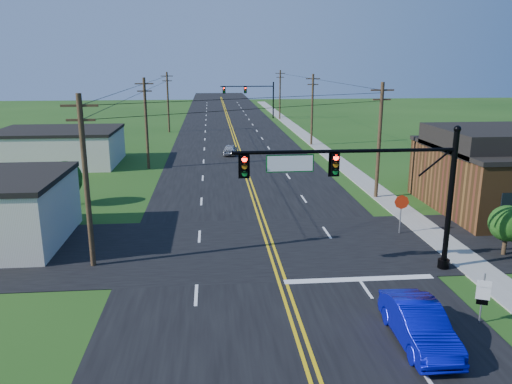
{
  "coord_description": "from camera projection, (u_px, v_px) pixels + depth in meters",
  "views": [
    {
      "loc": [
        -3.15,
        -15.22,
        10.47
      ],
      "look_at": [
        -0.86,
        10.0,
        3.84
      ],
      "focal_mm": 35.0,
      "sensor_mm": 36.0,
      "label": 1
    }
  ],
  "objects": [
    {
      "name": "route_sign",
      "position": [
        483.0,
        295.0,
        20.29
      ],
      "size": [
        0.52,
        0.24,
        2.21
      ],
      "rotation": [
        0.0,
        0.0,
        -0.4
      ],
      "color": "slate",
      "rests_on": "ground"
    },
    {
      "name": "distant_car",
      "position": [
        230.0,
        150.0,
        57.6
      ],
      "size": [
        1.95,
        3.75,
        1.22
      ],
      "primitive_type": "imported",
      "rotation": [
        0.0,
        0.0,
        2.99
      ],
      "color": "#ABACB0",
      "rests_on": "ground"
    },
    {
      "name": "shrub_corner",
      "position": [
        507.0,
        224.0,
        27.42
      ],
      "size": [
        2.0,
        2.0,
        2.86
      ],
      "color": "#312416",
      "rests_on": "ground"
    },
    {
      "name": "utility_pole_right_a",
      "position": [
        379.0,
        139.0,
        38.45
      ],
      "size": [
        1.8,
        0.28,
        9.0
      ],
      "color": "#312416",
      "rests_on": "ground"
    },
    {
      "name": "utility_pole_right_b",
      "position": [
        312.0,
        108.0,
        63.5
      ],
      "size": [
        1.8,
        0.28,
        9.0
      ],
      "color": "#312416",
      "rests_on": "ground"
    },
    {
      "name": "stop_sign",
      "position": [
        401.0,
        206.0,
        30.84
      ],
      "size": [
        0.89,
        0.2,
        2.53
      ],
      "rotation": [
        0.0,
        0.0,
        -0.17
      ],
      "color": "slate",
      "rests_on": "ground"
    },
    {
      "name": "sidewalk",
      "position": [
        331.0,
        156.0,
        57.04
      ],
      "size": [
        2.0,
        160.0,
        0.08
      ],
      "primitive_type": "cube",
      "color": "gray",
      "rests_on": "ground"
    },
    {
      "name": "utility_pole_right_c",
      "position": [
        280.0,
        94.0,
        92.4
      ],
      "size": [
        1.8,
        0.28,
        9.0
      ],
      "color": "#312416",
      "rests_on": "ground"
    },
    {
      "name": "tree_left",
      "position": [
        65.0,
        177.0,
        37.02
      ],
      "size": [
        2.4,
        2.4,
        3.37
      ],
      "color": "#312416",
      "rests_on": "ground"
    },
    {
      "name": "utility_pole_left_b",
      "position": [
        146.0,
        122.0,
        49.29
      ],
      "size": [
        1.8,
        0.28,
        9.0
      ],
      "color": "#312416",
      "rests_on": "ground"
    },
    {
      "name": "road_main",
      "position": [
        235.0,
        143.0,
        65.76
      ],
      "size": [
        16.0,
        220.0,
        0.04
      ],
      "primitive_type": "cube",
      "color": "black",
      "rests_on": "ground"
    },
    {
      "name": "signal_mast_main",
      "position": [
        365.0,
        182.0,
        24.48
      ],
      "size": [
        11.3,
        0.6,
        7.48
      ],
      "color": "black",
      "rests_on": "ground"
    },
    {
      "name": "ground",
      "position": [
        306.0,
        368.0,
        17.59
      ],
      "size": [
        260.0,
        260.0,
        0.0
      ],
      "primitive_type": "plane",
      "color": "#1A3F12",
      "rests_on": "ground"
    },
    {
      "name": "utility_pole_left_c",
      "position": [
        168.0,
        101.0,
        75.3
      ],
      "size": [
        1.8,
        0.28,
        9.0
      ],
      "color": "#312416",
      "rests_on": "ground"
    },
    {
      "name": "signal_mast_far",
      "position": [
        250.0,
        94.0,
        93.91
      ],
      "size": [
        10.98,
        0.6,
        7.48
      ],
      "color": "black",
      "rests_on": "ground"
    },
    {
      "name": "blue_car",
      "position": [
        419.0,
        325.0,
        18.92
      ],
      "size": [
        1.74,
        4.81,
        1.58
      ],
      "primitive_type": "imported",
      "rotation": [
        0.0,
        0.0,
        -0.01
      ],
      "color": "#070BA6",
      "rests_on": "ground"
    },
    {
      "name": "cream_bldg_far",
      "position": [
        59.0,
        147.0,
        52.07
      ],
      "size": [
        12.2,
        9.2,
        3.7
      ],
      "color": "beige",
      "rests_on": "ground"
    },
    {
      "name": "tree_right_back",
      "position": [
        432.0,
        155.0,
        43.39
      ],
      "size": [
        3.0,
        3.0,
        4.1
      ],
      "color": "#312416",
      "rests_on": "ground"
    },
    {
      "name": "utility_pole_left_a",
      "position": [
        86.0,
        179.0,
        25.2
      ],
      "size": [
        1.8,
        0.28,
        9.0
      ],
      "color": "#312416",
      "rests_on": "ground"
    },
    {
      "name": "road_cross",
      "position": [
        267.0,
        246.0,
        29.15
      ],
      "size": [
        70.0,
        10.0,
        0.04
      ],
      "primitive_type": "cube",
      "color": "black",
      "rests_on": "ground"
    }
  ]
}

